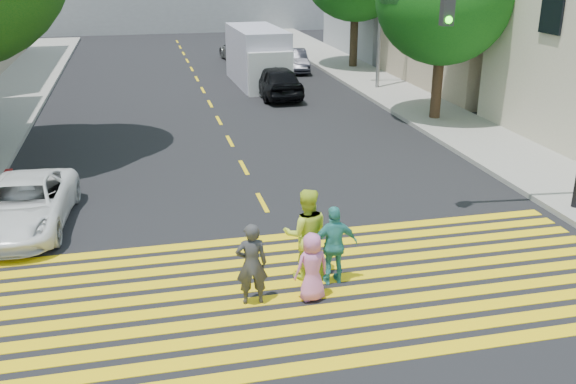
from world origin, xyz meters
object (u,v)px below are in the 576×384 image
object	(u,v)px
pedestrian_woman	(306,234)
dark_car_parked	(294,60)
pedestrian_child	(312,267)
dark_car_near	(277,81)
white_van	(259,58)
white_sedan	(25,205)
pedestrian_man	(252,264)
silver_car	(240,50)
pedestrian_extra	(334,245)
traffic_signal	(555,59)

from	to	relation	value
pedestrian_woman	dark_car_parked	distance (m)	23.84
pedestrian_child	dark_car_near	xyz separation A→B (m)	(3.14, 17.77, 0.05)
white_van	dark_car_near	bearing A→B (deg)	-87.08
pedestrian_woman	white_sedan	bearing A→B (deg)	-25.53
pedestrian_man	pedestrian_woman	world-z (taller)	pedestrian_woman
pedestrian_child	silver_car	world-z (taller)	pedestrian_child
pedestrian_woman	pedestrian_child	size ratio (longest dim) A/B	1.40
pedestrian_extra	traffic_signal	distance (m)	7.04
pedestrian_extra	white_van	size ratio (longest dim) A/B	0.28
pedestrian_man	pedestrian_woman	size ratio (longest dim) A/B	0.86
pedestrian_man	dark_car_near	distance (m)	18.17
white_sedan	dark_car_near	bearing A→B (deg)	60.11
pedestrian_man	pedestrian_child	size ratio (longest dim) A/B	1.20
dark_car_parked	white_van	distance (m)	4.27
traffic_signal	pedestrian_extra	bearing A→B (deg)	-153.31
silver_car	pedestrian_woman	bearing A→B (deg)	78.91
white_sedan	traffic_signal	size ratio (longest dim) A/B	0.71
silver_car	pedestrian_child	bearing A→B (deg)	78.87
pedestrian_woman	pedestrian_child	distance (m)	0.95
pedestrian_woman	silver_car	xyz separation A→B (m)	(3.01, 27.25, -0.29)
pedestrian_child	dark_car_near	size ratio (longest dim) A/B	0.32
pedestrian_extra	white_sedan	distance (m)	7.65
pedestrian_extra	traffic_signal	size ratio (longest dim) A/B	0.27
dark_car_near	silver_car	distance (m)	10.38
silver_car	traffic_signal	xyz separation A→B (m)	(3.40, -25.36, 3.22)
dark_car_near	silver_car	size ratio (longest dim) A/B	0.94
traffic_signal	dark_car_parked	bearing A→B (deg)	98.63
dark_car_near	white_van	size ratio (longest dim) A/B	0.73
pedestrian_man	pedestrian_child	xyz separation A→B (m)	(1.12, -0.11, -0.13)
dark_car_parked	traffic_signal	size ratio (longest dim) A/B	0.60
dark_car_parked	pedestrian_woman	bearing A→B (deg)	-97.39
pedestrian_man	pedestrian_woman	xyz separation A→B (m)	(1.24, 0.79, 0.14)
dark_car_near	dark_car_parked	world-z (taller)	dark_car_near
dark_car_near	silver_car	bearing A→B (deg)	-91.48
pedestrian_man	dark_car_near	world-z (taller)	pedestrian_man
pedestrian_extra	white_sedan	world-z (taller)	pedestrian_extra
silver_car	white_sedan	bearing A→B (deg)	64.38
pedestrian_child	white_van	size ratio (longest dim) A/B	0.23
white_sedan	dark_car_parked	bearing A→B (deg)	64.33
pedestrian_man	white_sedan	distance (m)	6.59
white_van	traffic_signal	xyz separation A→B (m)	(3.64, -18.02, 2.58)
pedestrian_child	dark_car_near	bearing A→B (deg)	-109.99
pedestrian_woman	dark_car_parked	bearing A→B (deg)	-95.06
pedestrian_man	silver_car	distance (m)	28.37
pedestrian_woman	white_sedan	size ratio (longest dim) A/B	0.44
pedestrian_man	white_sedan	bearing A→B (deg)	-42.36
pedestrian_child	white_sedan	world-z (taller)	pedestrian_child
pedestrian_man	pedestrian_extra	xyz separation A→B (m)	(1.72, 0.43, 0.00)
pedestrian_extra	dark_car_parked	distance (m)	24.08
pedestrian_woman	pedestrian_extra	xyz separation A→B (m)	(0.48, -0.36, -0.13)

